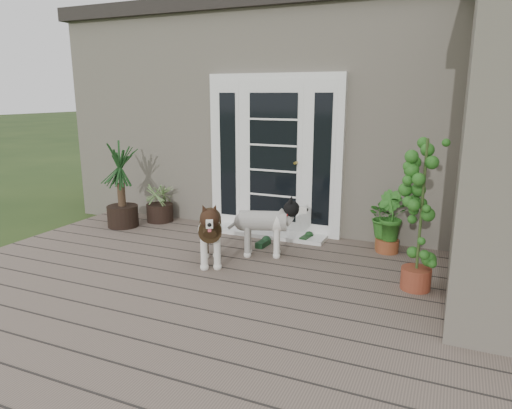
% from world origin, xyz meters
% --- Properties ---
extents(deck, '(6.20, 4.60, 0.12)m').
position_xyz_m(deck, '(0.00, 0.40, 0.06)').
color(deck, '#6B5B4C').
rests_on(deck, ground).
extents(house_main, '(7.40, 4.00, 3.10)m').
position_xyz_m(house_main, '(0.00, 4.65, 1.55)').
color(house_main, '#665E54').
rests_on(house_main, ground).
extents(roof_main, '(7.60, 4.20, 0.20)m').
position_xyz_m(roof_main, '(0.00, 4.65, 3.20)').
color(roof_main, '#2D2826').
rests_on(roof_main, house_main).
extents(door_unit, '(1.90, 0.14, 2.15)m').
position_xyz_m(door_unit, '(-0.20, 2.60, 1.19)').
color(door_unit, white).
rests_on(door_unit, deck).
extents(door_step, '(1.60, 0.40, 0.05)m').
position_xyz_m(door_step, '(-0.20, 2.40, 0.14)').
color(door_step, white).
rests_on(door_step, deck).
extents(brindle_dog, '(0.69, 0.87, 0.67)m').
position_xyz_m(brindle_dog, '(-0.38, 1.12, 0.45)').
color(brindle_dog, '#3B2915').
rests_on(brindle_dog, deck).
extents(white_dog, '(0.82, 0.55, 0.63)m').
position_xyz_m(white_dog, '(0.05, 1.60, 0.43)').
color(white_dog, silver).
rests_on(white_dog, deck).
extents(spider_plant, '(0.81, 0.81, 0.70)m').
position_xyz_m(spider_plant, '(-1.97, 2.40, 0.47)').
color(spider_plant, '#7C9D60').
rests_on(spider_plant, deck).
extents(yucca, '(0.96, 0.96, 1.21)m').
position_xyz_m(yucca, '(-2.30, 1.95, 0.73)').
color(yucca, black).
rests_on(yucca, deck).
extents(herb_a, '(0.69, 0.69, 0.63)m').
position_xyz_m(herb_a, '(1.36, 2.40, 0.43)').
color(herb_a, '#255919').
rests_on(herb_a, deck).
extents(herb_b, '(0.51, 0.51, 0.54)m').
position_xyz_m(herb_b, '(1.40, 2.33, 0.39)').
color(herb_b, '#235919').
rests_on(herb_b, deck).
extents(herb_c, '(0.51, 0.51, 0.58)m').
position_xyz_m(herb_c, '(2.33, 2.31, 0.41)').
color(herb_c, '#225117').
rests_on(herb_c, deck).
extents(sapling, '(0.58, 0.58, 1.54)m').
position_xyz_m(sapling, '(1.81, 1.31, 0.89)').
color(sapling, '#275D1A').
rests_on(sapling, deck).
extents(clog_left, '(0.16, 0.31, 0.09)m').
position_xyz_m(clog_left, '(-0.08, 1.93, 0.17)').
color(clog_left, black).
rests_on(clog_left, deck).
extents(clog_right, '(0.17, 0.30, 0.09)m').
position_xyz_m(clog_right, '(0.36, 2.35, 0.16)').
color(clog_right, '#153517').
rests_on(clog_right, deck).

